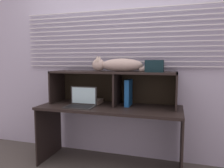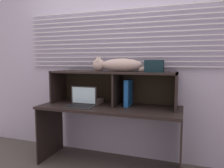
# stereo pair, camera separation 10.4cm
# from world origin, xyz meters

# --- Properties ---
(back_panel_with_blinds) EXTENTS (4.40, 0.08, 2.50)m
(back_panel_with_blinds) POSITION_xyz_m (0.00, 0.55, 1.26)
(back_panel_with_blinds) COLOR #ADAAC2
(back_panel_with_blinds) RESTS_ON ground
(desk) EXTENTS (1.65, 0.62, 0.72)m
(desk) POSITION_xyz_m (0.00, 0.20, 0.59)
(desk) COLOR black
(desk) RESTS_ON ground
(hutch_shelf_unit) EXTENTS (1.51, 0.38, 0.40)m
(hutch_shelf_unit) POSITION_xyz_m (0.01, 0.34, 1.01)
(hutch_shelf_unit) COLOR black
(hutch_shelf_unit) RESTS_ON desk
(cat) EXTENTS (0.84, 0.17, 0.19)m
(cat) POSITION_xyz_m (0.07, 0.31, 1.20)
(cat) COLOR #B6A095
(cat) RESTS_ON hutch_shelf_unit
(laptop) EXTENTS (0.33, 0.23, 0.23)m
(laptop) POSITION_xyz_m (-0.31, 0.10, 0.77)
(laptop) COLOR #282828
(laptop) RESTS_ON desk
(binder_upright) EXTENTS (0.05, 0.22, 0.31)m
(binder_upright) POSITION_xyz_m (0.20, 0.31, 0.87)
(binder_upright) COLOR #175197
(binder_upright) RESTS_ON desk
(book_stack) EXTENTS (0.18, 0.24, 0.05)m
(book_stack) POSITION_xyz_m (-0.24, 0.31, 0.75)
(book_stack) COLOR gray
(book_stack) RESTS_ON desk
(storage_box) EXTENTS (0.20, 0.18, 0.14)m
(storage_box) POSITION_xyz_m (0.50, 0.31, 1.19)
(storage_box) COLOR black
(storage_box) RESTS_ON hutch_shelf_unit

